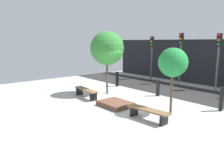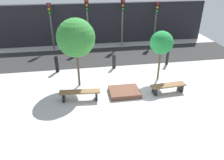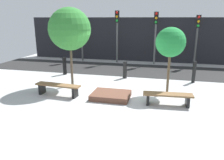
% 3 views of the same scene
% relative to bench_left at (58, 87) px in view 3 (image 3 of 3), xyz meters
% --- Properties ---
extents(ground_plane, '(18.00, 18.00, 0.00)m').
position_rel_bench_left_xyz_m(ground_plane, '(2.15, 0.60, -0.34)').
color(ground_plane, '#B4B4B4').
extents(road_strip, '(18.00, 3.43, 0.01)m').
position_rel_bench_left_xyz_m(road_strip, '(2.15, 5.22, -0.34)').
color(road_strip, '#292929').
rests_on(road_strip, ground).
extents(building_facade, '(16.20, 0.50, 3.08)m').
position_rel_bench_left_xyz_m(building_facade, '(2.15, 8.29, 1.20)').
color(building_facade, black).
rests_on(building_facade, ground).
extents(bench_left, '(1.90, 0.52, 0.47)m').
position_rel_bench_left_xyz_m(bench_left, '(0.00, 0.00, 0.00)').
color(bench_left, black).
rests_on(bench_left, ground).
extents(bench_right, '(1.78, 0.54, 0.43)m').
position_rel_bench_left_xyz_m(bench_right, '(4.30, -0.00, -0.03)').
color(bench_right, black).
rests_on(bench_right, ground).
extents(planter_bed, '(1.47, 1.15, 0.22)m').
position_rel_bench_left_xyz_m(planter_bed, '(2.15, 0.20, -0.23)').
color(planter_bed, brown).
rests_on(planter_bed, ground).
extents(tree_behind_left_bench, '(1.86, 1.86, 3.50)m').
position_rel_bench_left_xyz_m(tree_behind_left_bench, '(-0.00, 1.42, 2.22)').
color(tree_behind_left_bench, '#4E4031').
rests_on(tree_behind_left_bench, ground).
extents(tree_behind_right_bench, '(1.19, 1.19, 2.70)m').
position_rel_bench_left_xyz_m(tree_behind_right_bench, '(4.30, 1.42, 1.75)').
color(tree_behind_right_bench, brown).
rests_on(tree_behind_right_bench, ground).
extents(bollard_far_left, '(0.20, 0.20, 0.97)m').
position_rel_bench_left_xyz_m(bollard_far_left, '(-1.24, 3.25, 0.14)').
color(bollard_far_left, black).
rests_on(bollard_far_left, ground).
extents(bollard_left, '(0.21, 0.21, 0.86)m').
position_rel_bench_left_xyz_m(bollard_left, '(2.15, 3.25, 0.09)').
color(bollard_left, black).
rests_on(bollard_left, ground).
extents(bollard_center, '(0.16, 0.16, 1.04)m').
position_rel_bench_left_xyz_m(bollard_center, '(5.54, 3.25, 0.18)').
color(bollard_center, black).
rests_on(bollard_center, ground).
extents(traffic_light_west, '(0.28, 0.27, 3.32)m').
position_rel_bench_left_xyz_m(traffic_light_west, '(-1.71, 7.22, 1.96)').
color(traffic_light_west, '#4C4C4C').
rests_on(traffic_light_west, ground).
extents(traffic_light_mid_west, '(0.28, 0.27, 3.51)m').
position_rel_bench_left_xyz_m(traffic_light_mid_west, '(0.86, 7.22, 2.09)').
color(traffic_light_mid_west, '#5A5A5A').
rests_on(traffic_light_mid_west, ground).
extents(traffic_light_mid_east, '(0.28, 0.27, 3.42)m').
position_rel_bench_left_xyz_m(traffic_light_mid_east, '(3.44, 7.22, 2.03)').
color(traffic_light_mid_east, slate).
rests_on(traffic_light_mid_east, ground).
extents(traffic_light_east, '(0.28, 0.27, 3.22)m').
position_rel_bench_left_xyz_m(traffic_light_east, '(6.02, 7.21, 1.90)').
color(traffic_light_east, '#4C4C4C').
rests_on(traffic_light_east, ground).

